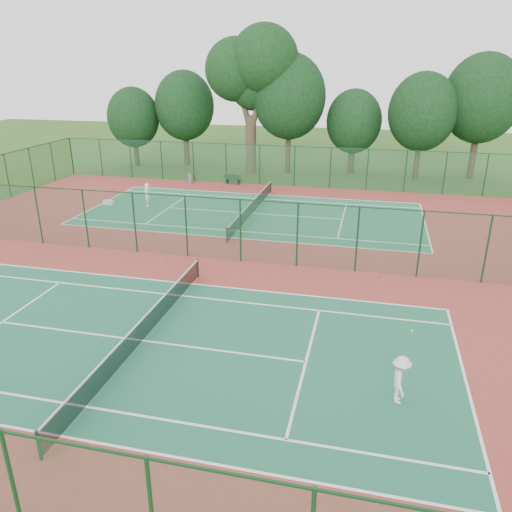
# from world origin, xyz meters

# --- Properties ---
(ground) EXTENTS (120.00, 120.00, 0.00)m
(ground) POSITION_xyz_m (0.00, 0.00, 0.00)
(ground) COLOR #2B5319
(ground) RESTS_ON ground
(red_pad) EXTENTS (40.00, 36.00, 0.01)m
(red_pad) POSITION_xyz_m (0.00, 0.00, 0.01)
(red_pad) COLOR maroon
(red_pad) RESTS_ON ground
(court_near) EXTENTS (23.77, 10.97, 0.01)m
(court_near) POSITION_xyz_m (0.00, -9.00, 0.01)
(court_near) COLOR #1E6044
(court_near) RESTS_ON red_pad
(court_far) EXTENTS (23.77, 10.97, 0.01)m
(court_far) POSITION_xyz_m (0.00, 9.00, 0.01)
(court_far) COLOR #226B49
(court_far) RESTS_ON red_pad
(fence_north) EXTENTS (40.00, 0.09, 3.50)m
(fence_north) POSITION_xyz_m (0.00, 18.00, 1.76)
(fence_north) COLOR #1B522F
(fence_north) RESTS_ON ground
(fence_divider) EXTENTS (40.00, 0.09, 3.50)m
(fence_divider) POSITION_xyz_m (0.00, 0.00, 1.76)
(fence_divider) COLOR #174528
(fence_divider) RESTS_ON ground
(tennis_net_near) EXTENTS (0.10, 12.90, 0.97)m
(tennis_net_near) POSITION_xyz_m (0.00, -9.00, 0.54)
(tennis_net_near) COLOR #153A24
(tennis_net_near) RESTS_ON ground
(tennis_net_far) EXTENTS (0.10, 12.90, 0.97)m
(tennis_net_far) POSITION_xyz_m (0.00, 9.00, 0.54)
(tennis_net_far) COLOR #133620
(tennis_net_far) RESTS_ON ground
(player_near) EXTENTS (0.68, 1.10, 1.63)m
(player_near) POSITION_xyz_m (9.59, -10.54, 0.84)
(player_near) COLOR silver
(player_near) RESTS_ON court_near
(player_far) EXTENTS (0.64, 0.75, 1.73)m
(player_far) POSITION_xyz_m (-8.14, 9.03, 0.89)
(player_far) COLOR white
(player_far) RESTS_ON court_far
(trash_bin) EXTENTS (0.64, 0.64, 0.88)m
(trash_bin) POSITION_xyz_m (-7.68, 17.02, 0.45)
(trash_bin) COLOR slate
(trash_bin) RESTS_ON red_pad
(bench) EXTENTS (1.50, 0.73, 0.89)m
(bench) POSITION_xyz_m (-3.92, 17.53, 0.47)
(bench) COLOR black
(bench) RESTS_ON red_pad
(kit_bag) EXTENTS (0.90, 0.46, 0.32)m
(kit_bag) POSITION_xyz_m (-11.27, 8.83, 0.17)
(kit_bag) COLOR silver
(kit_bag) RESTS_ON red_pad
(stray_ball_a) EXTENTS (0.07, 0.07, 0.07)m
(stray_ball_a) POSITION_xyz_m (2.85, -0.35, 0.04)
(stray_ball_a) COLOR gold
(stray_ball_a) RESTS_ON red_pad
(stray_ball_b) EXTENTS (0.07, 0.07, 0.07)m
(stray_ball_b) POSITION_xyz_m (9.17, -0.85, 0.04)
(stray_ball_b) COLOR #CAE836
(stray_ball_b) RESTS_ON red_pad
(stray_ball_c) EXTENTS (0.08, 0.08, 0.08)m
(stray_ball_c) POSITION_xyz_m (-2.70, -0.88, 0.05)
(stray_ball_c) COLOR #D4EB36
(stray_ball_c) RESTS_ON red_pad
(big_tree) EXTENTS (8.77, 6.42, 13.47)m
(big_tree) POSITION_xyz_m (-3.42, 22.91, 9.54)
(big_tree) COLOR #3C2E20
(big_tree) RESTS_ON ground
(evergreen_row) EXTENTS (39.00, 5.00, 12.00)m
(evergreen_row) POSITION_xyz_m (0.50, 24.25, 0.00)
(evergreen_row) COLOR black
(evergreen_row) RESTS_ON ground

